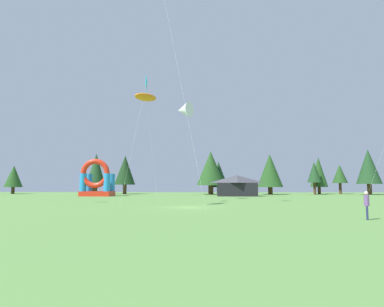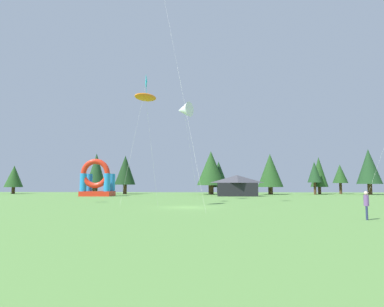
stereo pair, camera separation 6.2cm
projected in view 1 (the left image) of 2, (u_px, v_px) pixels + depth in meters
name	position (u px, v px, depth m)	size (l,w,h in m)	color
ground_plane	(188.00, 207.00, 32.29)	(120.00, 120.00, 0.00)	#5B8C42
kite_orange_parafoil	(146.00, 97.00, 34.19)	(2.73, 3.58, 11.98)	orange
kite_white_delta	(184.00, 110.00, 48.40)	(3.36, 4.88, 14.34)	white
kite_cyan_diamond	(147.00, 82.00, 38.90)	(2.36, 4.04, 15.02)	#19B7CC
person_near_camera	(367.00, 203.00, 21.21)	(0.41, 0.41, 1.84)	navy
inflatable_blue_arch	(97.00, 182.00, 62.49)	(5.78, 4.40, 7.07)	red
festival_tent	(237.00, 186.00, 62.72)	(7.43, 4.01, 4.01)	black
tree_row_0	(14.00, 176.00, 77.43)	(4.15, 4.15, 6.69)	#4C331E
tree_row_1	(93.00, 173.00, 78.55)	(2.97, 2.97, 7.51)	#4C331E
tree_row_2	(96.00, 169.00, 75.20)	(4.30, 4.30, 9.36)	#4C331E
tree_row_3	(125.00, 170.00, 76.08)	(4.77, 4.77, 8.93)	#4C331E
tree_row_4	(211.00, 168.00, 73.57)	(6.33, 6.33, 9.69)	#4C331E
tree_row_5	(218.00, 174.00, 75.44)	(4.43, 4.43, 7.52)	#4C331E
tree_row_6	(270.00, 170.00, 73.15)	(5.62, 5.62, 9.05)	#4C331E
tree_row_7	(314.00, 172.00, 72.53)	(3.05, 3.05, 7.26)	#4C331E
tree_row_8	(319.00, 172.00, 75.26)	(3.86, 3.86, 8.53)	#4C331E
tree_row_9	(340.00, 174.00, 76.64)	(3.42, 3.42, 6.88)	#4C331E
tree_row_10	(368.00, 167.00, 71.79)	(5.20, 5.20, 9.97)	#4C331E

